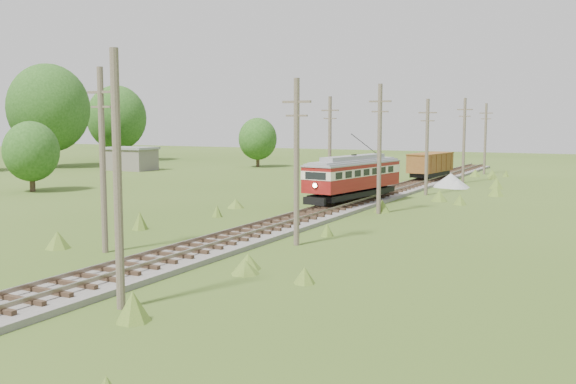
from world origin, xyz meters
The scene contains 17 objects.
railbed_main centered at (0.00, 34.00, 0.19)m, with size 3.60×96.00×0.57m.
streetcar centered at (0.00, 34.35, 2.38)m, with size 4.06×10.98×4.97m.
gondola centered at (0.00, 56.66, 1.93)m, with size 3.27×7.87×2.54m.
gravel_pile centered at (3.44, 51.80, 0.64)m, with size 3.78×4.01×1.37m.
utility_pole_r_1 centered at (3.10, 5.00, 4.40)m, with size 0.30×0.30×8.80m.
utility_pole_r_2 centered at (3.30, 18.00, 4.42)m, with size 1.60×0.30×8.60m.
utility_pole_r_3 centered at (3.20, 31.00, 4.63)m, with size 1.60×0.30×9.00m.
utility_pole_r_4 centered at (3.00, 44.00, 4.32)m, with size 1.60×0.30×8.40m.
utility_pole_r_5 centered at (3.40, 57.00, 4.58)m, with size 1.60×0.30×8.90m.
utility_pole_r_6 centered at (3.20, 70.00, 4.47)m, with size 1.60×0.30×8.70m.
utility_pole_l_a centered at (-4.20, 12.00, 4.63)m, with size 1.60×0.30×9.00m.
utility_pole_l_b centered at (-4.50, 40.00, 4.42)m, with size 1.60×0.30×8.60m.
tree_left_4 centered at (-54.00, 54.00, 8.37)m, with size 11.34×11.34×14.61m.
tree_left_5 centered at (-56.00, 70.00, 7.12)m, with size 9.66×9.66×12.44m.
tree_mid_a centered at (-28.00, 68.00, 4.02)m, with size 5.46×5.46×7.03m.
tree_mid_c centered at (-30.00, 30.00, 3.71)m, with size 5.04×5.04×6.49m.
shed centered at (-40.00, 55.00, 1.57)m, with size 6.40×4.40×3.10m.
Camera 1 is at (18.04, -11.37, 6.35)m, focal length 40.00 mm.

